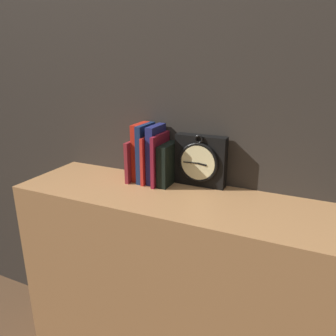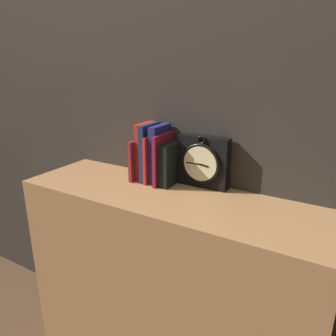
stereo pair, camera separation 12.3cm
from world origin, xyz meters
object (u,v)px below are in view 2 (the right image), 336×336
book_slot4_navy (160,154)px  book_slot5_maroon (164,159)px  book_slot1_red (146,151)px  book_slot6_black (171,164)px  book_slot0_maroon (140,159)px  book_slot3_red (154,158)px  book_slot2_navy (150,152)px  clock (203,162)px

book_slot4_navy → book_slot5_maroon: (0.03, -0.01, -0.02)m
book_slot1_red → book_slot6_black: (0.13, -0.01, -0.04)m
book_slot6_black → book_slot4_navy: bearing=175.0°
book_slot0_maroon → book_slot5_maroon: size_ratio=0.83×
book_slot0_maroon → book_slot5_maroon: book_slot5_maroon is taller
book_slot3_red → book_slot4_navy: 0.04m
book_slot1_red → book_slot2_navy: (0.03, -0.01, 0.00)m
book_slot1_red → book_slot6_black: 0.14m
clock → book_slot5_maroon: clock is taller
clock → book_slot4_navy: size_ratio=0.90×
book_slot0_maroon → book_slot6_black: (0.16, 0.00, -0.00)m
book_slot3_red → book_slot6_black: 0.09m
book_slot3_red → book_slot6_black: (0.09, 0.00, -0.01)m
book_slot4_navy → book_slot0_maroon: bearing=-174.2°
book_slot5_maroon → clock: bearing=16.2°
book_slot6_black → book_slot1_red: bearing=176.0°
book_slot0_maroon → book_slot5_maroon: bearing=-0.9°
book_slot0_maroon → book_slot4_navy: (0.10, 0.01, 0.03)m
clock → book_slot6_black: bearing=-162.8°
book_slot5_maroon → book_slot1_red: bearing=170.9°
book_slot0_maroon → book_slot4_navy: bearing=5.8°
book_slot3_red → book_slot0_maroon: bearing=-178.2°
book_slot0_maroon → book_slot5_maroon: 0.13m
clock → book_slot0_maroon: clock is taller
book_slot1_red → book_slot5_maroon: size_ratio=1.16×
book_slot0_maroon → book_slot1_red: book_slot1_red is taller
clock → book_slot3_red: size_ratio=1.10×
clock → book_slot5_maroon: (-0.16, -0.05, 0.00)m
book_slot4_navy → book_slot6_black: bearing=-5.0°
book_slot2_navy → book_slot6_black: book_slot2_navy is taller
book_slot1_red → book_slot5_maroon: bearing=-9.1°
book_slot1_red → book_slot3_red: 0.05m
book_slot2_navy → book_slot5_maroon: size_ratio=1.16×
book_slot0_maroon → clock: bearing=8.9°
book_slot1_red → book_slot3_red: (0.05, -0.01, -0.02)m
clock → book_slot6_black: clock is taller
book_slot4_navy → book_slot6_black: book_slot4_navy is taller
book_slot0_maroon → book_slot1_red: (0.02, 0.01, 0.04)m
book_slot0_maroon → book_slot3_red: (0.07, 0.00, 0.01)m
book_slot4_navy → book_slot5_maroon: 0.03m
book_slot2_navy → book_slot6_black: bearing=-0.4°
book_slot2_navy → book_slot5_maroon: (0.07, -0.01, -0.02)m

